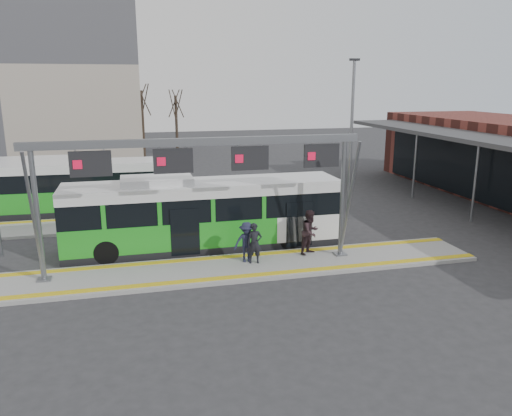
{
  "coord_description": "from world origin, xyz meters",
  "views": [
    {
      "loc": [
        -2.96,
        -18.71,
        7.38
      ],
      "look_at": [
        2.41,
        3.0,
        1.76
      ],
      "focal_mm": 35.0,
      "sensor_mm": 36.0,
      "label": 1
    }
  ],
  "objects_px": {
    "passenger_b": "(310,232)",
    "passenger_c": "(247,242)",
    "hero_bus": "(204,215)",
    "gantry": "(204,165)",
    "passenger_a": "(255,243)"
  },
  "relations": [
    {
      "from": "passenger_b",
      "to": "passenger_c",
      "type": "relative_size",
      "value": 1.15
    },
    {
      "from": "hero_bus",
      "to": "passenger_b",
      "type": "distance_m",
      "value": 4.93
    },
    {
      "from": "passenger_b",
      "to": "gantry",
      "type": "bearing_deg",
      "value": 152.44
    },
    {
      "from": "hero_bus",
      "to": "passenger_b",
      "type": "relative_size",
      "value": 6.33
    },
    {
      "from": "hero_bus",
      "to": "gantry",
      "type": "bearing_deg",
      "value": -96.7
    },
    {
      "from": "passenger_b",
      "to": "passenger_c",
      "type": "height_order",
      "value": "passenger_b"
    },
    {
      "from": "hero_bus",
      "to": "passenger_c",
      "type": "bearing_deg",
      "value": -62.59
    },
    {
      "from": "gantry",
      "to": "passenger_a",
      "type": "relative_size",
      "value": 7.72
    },
    {
      "from": "hero_bus",
      "to": "passenger_c",
      "type": "height_order",
      "value": "hero_bus"
    },
    {
      "from": "passenger_a",
      "to": "passenger_c",
      "type": "xyz_separation_m",
      "value": [
        -0.28,
        0.24,
        0.0
      ]
    },
    {
      "from": "passenger_a",
      "to": "passenger_b",
      "type": "relative_size",
      "value": 0.86
    },
    {
      "from": "gantry",
      "to": "passenger_a",
      "type": "height_order",
      "value": "gantry"
    },
    {
      "from": "passenger_a",
      "to": "passenger_c",
      "type": "height_order",
      "value": "passenger_c"
    },
    {
      "from": "passenger_b",
      "to": "passenger_a",
      "type": "bearing_deg",
      "value": 158.0
    },
    {
      "from": "passenger_a",
      "to": "passenger_c",
      "type": "distance_m",
      "value": 0.37
    }
  ]
}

